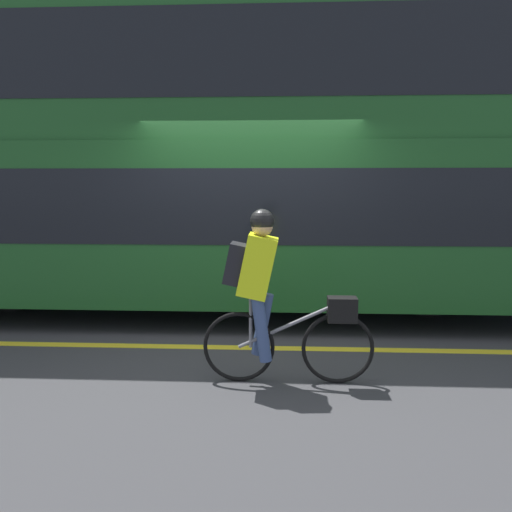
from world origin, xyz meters
name	(u,v)px	position (x,y,z in m)	size (l,w,h in m)	color
ground_plane	(249,344)	(0.00, 0.00, 0.00)	(80.00, 80.00, 0.00)	#38383A
road_center_line	(249,348)	(0.00, -0.14, 0.00)	(50.00, 0.14, 0.01)	yellow
sidewalk_curb	(264,269)	(0.00, 4.58, 0.08)	(60.00, 2.07, 0.15)	#A8A399
building_facade	(266,77)	(0.00, 5.77, 4.09)	(60.00, 0.30, 8.18)	#33478C
bus	(214,152)	(-0.58, 1.43, 2.22)	(9.46, 2.46, 4.02)	black
cyclist_on_bike	(270,290)	(0.25, -1.08, 0.85)	(1.55, 0.32, 1.58)	black
trash_bin	(168,241)	(-1.94, 4.48, 0.64)	(0.52, 0.52, 0.98)	#515156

